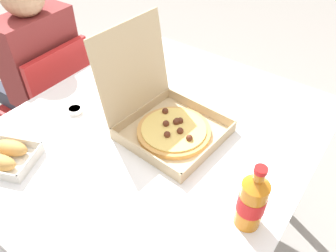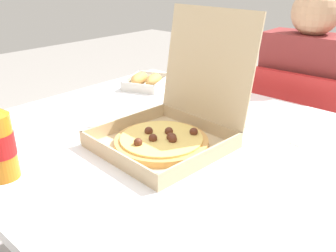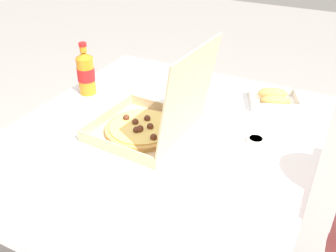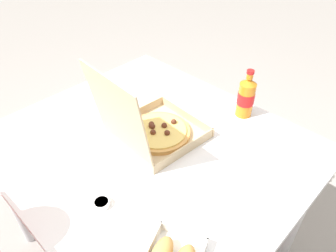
{
  "view_description": "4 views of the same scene",
  "coord_description": "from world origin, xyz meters",
  "px_view_note": "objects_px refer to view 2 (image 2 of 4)",
  "views": [
    {
      "loc": [
        -0.69,
        -0.55,
        1.56
      ],
      "look_at": [
        -0.02,
        -0.07,
        0.82
      ],
      "focal_mm": 35.03,
      "sensor_mm": 36.0,
      "label": 1
    },
    {
      "loc": [
        0.63,
        -0.71,
        1.21
      ],
      "look_at": [
        0.03,
        -0.05,
        0.82
      ],
      "focal_mm": 38.03,
      "sensor_mm": 36.0,
      "label": 2
    },
    {
      "loc": [
        1.0,
        0.54,
        1.5
      ],
      "look_at": [
        -0.04,
        0.01,
        0.77
      ],
      "focal_mm": 40.89,
      "sensor_mm": 36.0,
      "label": 3
    },
    {
      "loc": [
        -0.72,
        0.63,
        1.61
      ],
      "look_at": [
        -0.03,
        -0.08,
        0.81
      ],
      "focal_mm": 33.92,
      "sensor_mm": 36.0,
      "label": 4
    }
  ],
  "objects_px": {
    "pizza_box_open": "(171,126)",
    "dipping_sauce_cup": "(207,99)",
    "chair": "(295,143)",
    "bread_side_box": "(147,81)",
    "diner_person": "(306,97)",
    "paper_menu": "(280,128)"
  },
  "relations": [
    {
      "from": "pizza_box_open",
      "to": "dipping_sauce_cup",
      "type": "xyz_separation_m",
      "value": [
        -0.12,
        0.35,
        -0.04
      ]
    },
    {
      "from": "chair",
      "to": "bread_side_box",
      "type": "xyz_separation_m",
      "value": [
        -0.49,
        -0.46,
        0.3
      ]
    },
    {
      "from": "diner_person",
      "to": "bread_side_box",
      "type": "bearing_deg",
      "value": -133.24
    },
    {
      "from": "diner_person",
      "to": "paper_menu",
      "type": "relative_size",
      "value": 5.48
    },
    {
      "from": "bread_side_box",
      "to": "dipping_sauce_cup",
      "type": "height_order",
      "value": "bread_side_box"
    },
    {
      "from": "diner_person",
      "to": "dipping_sauce_cup",
      "type": "xyz_separation_m",
      "value": [
        -0.18,
        -0.51,
        0.08
      ]
    },
    {
      "from": "diner_person",
      "to": "paper_menu",
      "type": "distance_m",
      "value": 0.56
    },
    {
      "from": "paper_menu",
      "to": "dipping_sauce_cup",
      "type": "height_order",
      "value": "dipping_sauce_cup"
    },
    {
      "from": "pizza_box_open",
      "to": "dipping_sauce_cup",
      "type": "height_order",
      "value": "pizza_box_open"
    },
    {
      "from": "chair",
      "to": "dipping_sauce_cup",
      "type": "xyz_separation_m",
      "value": [
        -0.18,
        -0.45,
        0.29
      ]
    },
    {
      "from": "paper_menu",
      "to": "diner_person",
      "type": "bearing_deg",
      "value": 108.81
    },
    {
      "from": "chair",
      "to": "diner_person",
      "type": "distance_m",
      "value": 0.21
    },
    {
      "from": "pizza_box_open",
      "to": "diner_person",
      "type": "bearing_deg",
      "value": 86.12
    },
    {
      "from": "paper_menu",
      "to": "bread_side_box",
      "type": "bearing_deg",
      "value": -177.01
    },
    {
      "from": "pizza_box_open",
      "to": "dipping_sauce_cup",
      "type": "relative_size",
      "value": 7.05
    },
    {
      "from": "diner_person",
      "to": "pizza_box_open",
      "type": "bearing_deg",
      "value": -93.88
    },
    {
      "from": "chair",
      "to": "paper_menu",
      "type": "distance_m",
      "value": 0.57
    },
    {
      "from": "diner_person",
      "to": "bread_side_box",
      "type": "xyz_separation_m",
      "value": [
        -0.49,
        -0.52,
        0.09
      ]
    },
    {
      "from": "chair",
      "to": "pizza_box_open",
      "type": "relative_size",
      "value": 2.1
    },
    {
      "from": "diner_person",
      "to": "bread_side_box",
      "type": "height_order",
      "value": "diner_person"
    },
    {
      "from": "diner_person",
      "to": "paper_menu",
      "type": "xyz_separation_m",
      "value": [
        0.13,
        -0.55,
        0.07
      ]
    },
    {
      "from": "chair",
      "to": "paper_menu",
      "type": "xyz_separation_m",
      "value": [
        0.13,
        -0.49,
        0.28
      ]
    }
  ]
}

